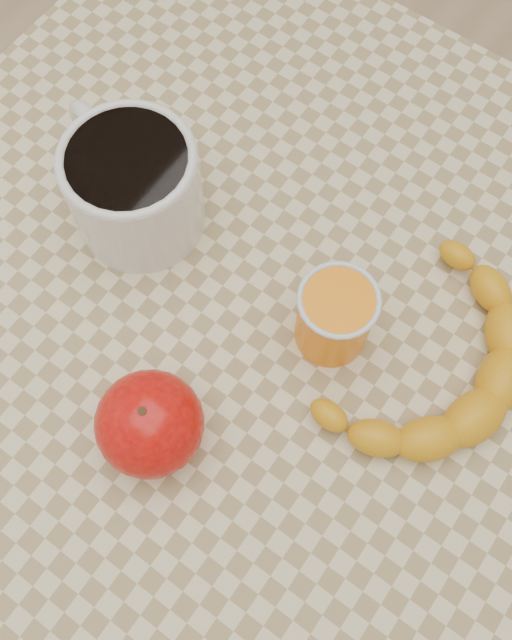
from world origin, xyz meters
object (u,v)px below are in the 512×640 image
Objects in this scene: apple at (150,424)px; table at (256,359)px; orange_juice_glass at (335,317)px; banana at (431,363)px; coffee_mug at (132,183)px.

table is at bearing 84.43° from apple.
banana is (0.09, 0.02, -0.02)m from orange_juice_glass.
orange_juice_glass is at bearing 30.88° from table.
orange_juice_glass is at bearing -153.03° from banana.
table is 7.24× the size of apple.
orange_juice_glass is 0.09m from banana.
table is 0.18m from apple.
apple is 0.38× the size of banana.
coffee_mug is 2.25× the size of orange_juice_glass.
table is 0.14m from orange_juice_glass.
coffee_mug reaches higher than banana.
apple is at bearing -113.20° from orange_juice_glass.
apple is (0.14, -0.16, -0.01)m from coffee_mug.
apple reaches higher than banana.
table is at bearing -145.47° from banana.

